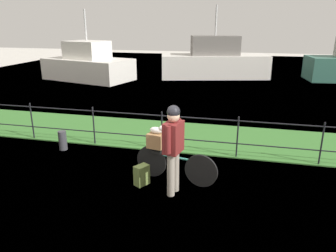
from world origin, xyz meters
TOP-DOWN VIEW (x-y plane):
  - ground_plane at (0.00, 0.00)m, footprint 60.00×60.00m
  - grass_strip at (0.00, 3.43)m, footprint 27.00×2.40m
  - harbor_water at (0.00, 12.13)m, footprint 30.00×30.00m
  - iron_fence at (0.00, 2.29)m, footprint 18.04×0.04m
  - bicycle_main at (0.64, 0.82)m, footprint 1.70×0.39m
  - wooden_crate at (0.25, 0.90)m, footprint 0.37×0.35m
  - terrier_dog at (0.28, 0.90)m, footprint 0.32×0.19m
  - cyclist_person at (0.72, 0.35)m, footprint 0.33×0.53m
  - backpack_on_paving at (0.05, 0.52)m, footprint 0.30×0.33m
  - mooring_bollard at (-2.42, 1.79)m, footprint 0.20×0.20m
  - moored_boat_near at (0.10, 13.65)m, footprint 6.24×3.44m
  - moored_boat_far at (-6.52, 11.34)m, footprint 5.17×3.51m

SIDE VIEW (x-z plane):
  - ground_plane at x=0.00m, z-range 0.00..0.00m
  - harbor_water at x=0.00m, z-range 0.00..0.00m
  - grass_strip at x=0.00m, z-range 0.00..0.03m
  - backpack_on_paving at x=0.05m, z-range 0.00..0.40m
  - mooring_bollard at x=-2.42m, z-range 0.00..0.48m
  - bicycle_main at x=0.64m, z-range 0.02..0.68m
  - iron_fence at x=0.00m, z-range 0.08..1.09m
  - moored_boat_far at x=-6.52m, z-range -1.05..2.61m
  - wooden_crate at x=0.25m, z-range 0.66..0.95m
  - moored_boat_near at x=0.10m, z-range -1.09..2.83m
  - cyclist_person at x=0.72m, z-range 0.16..1.84m
  - terrier_dog at x=0.28m, z-range 0.94..1.11m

